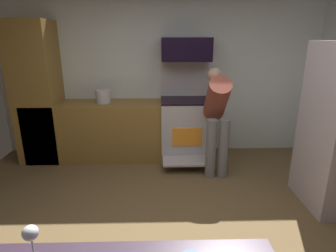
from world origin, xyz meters
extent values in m
cube|color=brown|center=(0.00, 0.00, -0.01)|extent=(5.20, 4.80, 0.02)
cube|color=silver|center=(0.00, 2.34, 1.30)|extent=(5.20, 0.12, 2.60)
cube|color=olive|center=(-0.90, 1.98, 0.45)|extent=(2.40, 0.60, 0.90)
cube|color=olive|center=(-1.90, 1.98, 1.05)|extent=(0.60, 0.60, 2.10)
cube|color=#B6B2B5|center=(0.34, 1.96, 0.46)|extent=(0.76, 0.64, 0.92)
cube|color=black|center=(0.34, 1.96, 0.94)|extent=(0.76, 0.64, 0.03)
cube|color=#B6B2B5|center=(0.34, 2.25, 1.23)|extent=(0.76, 0.06, 0.57)
cube|color=orange|center=(0.34, 1.63, 0.45)|extent=(0.44, 0.01, 0.28)
cube|color=#B6B2B5|center=(0.34, 1.47, 0.14)|extent=(0.72, 0.34, 0.03)
cube|color=black|center=(0.34, 2.06, 1.69)|extent=(0.74, 0.38, 0.34)
cylinder|color=slate|center=(0.63, 1.26, 0.41)|extent=(0.14, 0.14, 0.83)
cylinder|color=slate|center=(0.80, 1.26, 0.41)|extent=(0.14, 0.14, 0.83)
cylinder|color=#964837|center=(0.72, 1.46, 1.06)|extent=(0.30, 0.63, 0.66)
sphere|color=tan|center=(0.72, 1.71, 1.35)|extent=(0.20, 0.20, 0.20)
cylinder|color=silver|center=(-0.63, -1.20, 0.95)|extent=(0.01, 0.01, 0.10)
ellipsoid|color=silver|center=(-0.63, -1.20, 1.04)|extent=(0.07, 0.07, 0.07)
cylinder|color=beige|center=(-0.92, 1.98, 1.00)|extent=(0.23, 0.23, 0.20)
camera|label=1|loc=(-0.05, -2.25, 1.86)|focal=29.99mm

